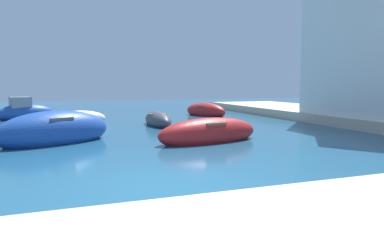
% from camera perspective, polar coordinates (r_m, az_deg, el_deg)
% --- Properties ---
extents(ground, '(80.00, 80.00, 0.00)m').
position_cam_1_polar(ground, '(6.76, -3.88, -11.25)').
color(ground, '#1E5170').
extents(quay_promenade, '(44.00, 32.00, 0.50)m').
position_cam_1_polar(quay_promenade, '(8.58, 26.07, -6.43)').
color(quay_promenade, beige).
rests_on(quay_promenade, ground).
extents(moored_boat_2, '(1.11, 3.23, 0.91)m').
position_cam_1_polar(moored_boat_2, '(17.00, -5.78, -0.05)').
color(moored_boat_2, '#3F3F47').
rests_on(moored_boat_2, ground).
extents(moored_boat_3, '(3.27, 2.01, 0.92)m').
position_cam_1_polar(moored_boat_3, '(18.25, -18.84, 0.08)').
color(moored_boat_3, white).
rests_on(moored_boat_3, ground).
extents(moored_boat_4, '(4.16, 2.02, 1.10)m').
position_cam_1_polar(moored_boat_4, '(12.02, 2.90, -2.20)').
color(moored_boat_4, '#B21E1E').
rests_on(moored_boat_4, ground).
extents(moored_boat_6, '(3.42, 2.29, 1.58)m').
position_cam_1_polar(moored_boat_6, '(22.43, -26.30, 1.17)').
color(moored_boat_6, '#1E479E').
rests_on(moored_boat_6, ground).
extents(moored_boat_7, '(2.44, 3.60, 1.10)m').
position_cam_1_polar(moored_boat_7, '(22.36, 2.28, 1.52)').
color(moored_boat_7, '#B21E1E').
rests_on(moored_boat_7, ground).
extents(moored_boat_8, '(4.24, 3.19, 1.45)m').
position_cam_1_polar(moored_boat_8, '(12.71, -22.06, -1.75)').
color(moored_boat_8, '#1E479E').
rests_on(moored_boat_8, ground).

